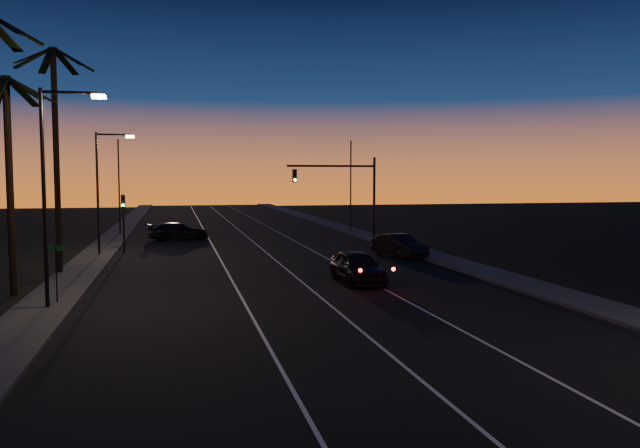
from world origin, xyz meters
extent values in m
cube|color=black|center=(0.00, 30.00, 0.01)|extent=(20.00, 170.00, 0.01)
cube|color=#32322F|center=(-11.20, 30.00, 0.08)|extent=(2.40, 170.00, 0.16)
cube|color=#32322F|center=(11.20, 30.00, 0.08)|extent=(2.40, 170.00, 0.16)
cube|color=silver|center=(-3.00, 30.00, 0.02)|extent=(0.12, 160.00, 0.01)
cube|color=silver|center=(0.50, 30.00, 0.02)|extent=(0.12, 160.00, 0.01)
cube|color=silver|center=(4.00, 30.00, 0.02)|extent=(0.12, 160.00, 0.01)
cube|color=black|center=(-11.57, 18.26, 10.94)|extent=(2.18, 0.92, 1.18)
cube|color=black|center=(-11.75, 17.36, 10.94)|extent=(1.95, 1.61, 1.18)
cylinder|color=black|center=(-13.20, 24.00, 5.00)|extent=(0.32, 0.32, 10.00)
cube|color=black|center=(-12.17, 24.26, 9.44)|extent=(2.18, 0.92, 1.18)
cube|color=black|center=(-12.76, 24.97, 9.44)|extent=(1.25, 2.12, 1.18)
cube|color=black|center=(-13.68, 24.94, 9.44)|extent=(1.34, 2.09, 1.18)
cube|color=black|center=(-13.17, 22.94, 9.44)|extent=(0.45, 2.16, 1.18)
cube|color=black|center=(-12.35, 23.36, 9.44)|extent=(1.95, 1.61, 1.18)
cylinder|color=black|center=(-12.20, 30.00, 6.25)|extent=(0.32, 0.32, 12.50)
cube|color=black|center=(-11.17, 30.26, 11.94)|extent=(2.18, 0.92, 1.18)
cube|color=black|center=(-11.76, 30.97, 11.94)|extent=(1.25, 2.12, 1.18)
cube|color=black|center=(-12.68, 30.94, 11.94)|extent=(1.34, 2.09, 1.18)
cube|color=black|center=(-13.24, 30.21, 11.94)|extent=(2.18, 0.82, 1.18)
cube|color=black|center=(-13.01, 29.32, 11.94)|extent=(1.90, 1.69, 1.18)
cube|color=black|center=(-12.17, 28.94, 11.94)|extent=(0.45, 2.16, 1.18)
cube|color=black|center=(-11.35, 29.36, 11.94)|extent=(1.95, 1.61, 1.18)
cylinder|color=black|center=(-11.00, 20.00, 4.50)|extent=(0.16, 0.16, 9.00)
cylinder|color=black|center=(-9.90, 20.00, 8.85)|extent=(2.20, 0.12, 0.12)
cube|color=#FFB566|center=(-8.80, 20.00, 8.72)|extent=(0.55, 0.26, 0.16)
cylinder|color=black|center=(-11.00, 38.00, 4.25)|extent=(0.16, 0.16, 8.50)
cylinder|color=black|center=(-9.90, 38.00, 8.35)|extent=(2.20, 0.12, 0.12)
cube|color=#FFB566|center=(-8.80, 38.00, 8.22)|extent=(0.55, 0.26, 0.16)
cylinder|color=black|center=(-10.80, 21.00, 1.30)|extent=(0.06, 0.06, 2.60)
cube|color=#0D4F22|center=(-10.80, 21.00, 2.45)|extent=(0.70, 0.03, 0.20)
cylinder|color=black|center=(9.50, 40.00, 3.50)|extent=(0.20, 0.20, 7.00)
cylinder|color=black|center=(6.00, 40.00, 6.30)|extent=(7.00, 0.16, 0.16)
cube|color=black|center=(3.10, 40.00, 5.55)|extent=(0.32, 0.28, 1.00)
sphere|color=black|center=(3.10, 39.83, 5.87)|extent=(0.20, 0.20, 0.20)
sphere|color=black|center=(3.10, 39.83, 5.55)|extent=(0.20, 0.20, 0.20)
sphere|color=#14FF59|center=(3.10, 39.83, 5.23)|extent=(0.20, 0.20, 0.20)
cylinder|color=black|center=(-9.50, 40.00, 2.10)|extent=(0.14, 0.14, 4.20)
cube|color=black|center=(-9.50, 40.00, 3.70)|extent=(0.28, 0.25, 0.90)
sphere|color=black|center=(-9.50, 39.85, 3.98)|extent=(0.18, 0.18, 0.18)
sphere|color=black|center=(-9.50, 39.85, 3.70)|extent=(0.18, 0.18, 0.18)
sphere|color=#14FF59|center=(-9.50, 39.85, 3.42)|extent=(0.18, 0.18, 0.18)
cylinder|color=black|center=(-11.00, 55.00, 4.50)|extent=(0.14, 0.14, 9.00)
cylinder|color=black|center=(11.00, 52.00, 4.50)|extent=(0.14, 0.14, 9.00)
imported|color=black|center=(3.26, 23.56, 0.84)|extent=(2.10, 4.91, 1.65)
sphere|color=#FF0F05|center=(2.52, 20.65, 1.10)|extent=(0.18, 0.18, 0.18)
sphere|color=#FF0F05|center=(4.17, 20.70, 1.10)|extent=(0.18, 0.18, 0.18)
imported|color=black|center=(9.00, 32.91, 0.78)|extent=(2.84, 4.96, 1.54)
imported|color=black|center=(-5.64, 48.00, 0.77)|extent=(5.64, 3.52, 1.52)
camera|label=1|loc=(-5.86, -6.99, 5.47)|focal=35.00mm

